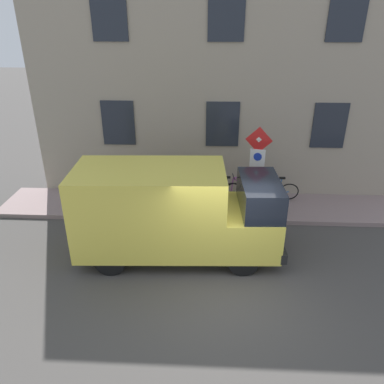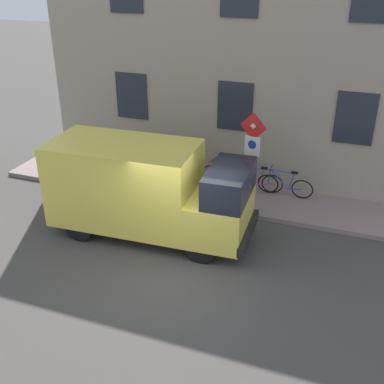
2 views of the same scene
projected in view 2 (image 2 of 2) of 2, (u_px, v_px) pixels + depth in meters
name	position (u px, v px, depth m)	size (l,w,h in m)	color
ground_plane	(176.00, 267.00, 11.42)	(80.00, 80.00, 0.00)	#45423F
sidewalk_slab	(223.00, 195.00, 14.69)	(2.02, 14.76, 0.14)	gray
building_facade	(240.00, 54.00, 14.01)	(0.75, 12.76, 8.27)	#A09280
sign_post_stacked	(252.00, 149.00, 12.83)	(0.20, 0.55, 2.82)	#474C47
delivery_van	(146.00, 188.00, 12.25)	(2.24, 5.41, 2.50)	#EAD84E
bicycle_blue	(285.00, 185.00, 14.32)	(0.46, 1.71, 0.89)	black
bicycle_purple	(255.00, 181.00, 14.61)	(0.46, 1.72, 0.89)	black
bicycle_black	(227.00, 176.00, 14.89)	(0.46, 1.71, 0.89)	black
pedestrian	(159.00, 157.00, 14.86)	(0.41, 0.27, 1.72)	#262B47
litter_bin	(178.00, 183.00, 14.29)	(0.44, 0.44, 0.90)	#2D5133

